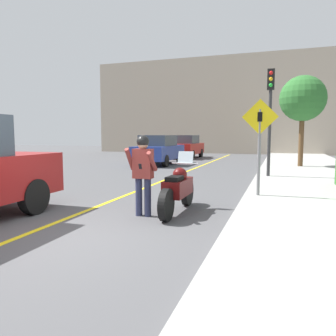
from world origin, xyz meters
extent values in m
plane|color=#4C4C4F|center=(0.00, 0.00, 0.00)|extent=(80.00, 80.00, 0.00)
cube|color=yellow|center=(-0.60, 6.00, 0.00)|extent=(0.12, 36.00, 0.01)
cube|color=#B2A38E|center=(0.00, 26.00, 4.39)|extent=(28.00, 1.20, 8.78)
cylinder|color=black|center=(1.38, 1.49, 0.32)|extent=(0.14, 0.65, 0.65)
cylinder|color=black|center=(1.38, 3.04, 0.32)|extent=(0.14, 0.65, 0.65)
cube|color=#510C0C|center=(1.38, 2.27, 0.55)|extent=(0.40, 1.07, 0.36)
sphere|color=#510C0C|center=(1.38, 2.41, 0.81)|extent=(0.32, 0.32, 0.32)
cube|color=black|center=(1.38, 2.02, 0.77)|extent=(0.28, 0.48, 0.10)
cylinder|color=silver|center=(1.38, 2.80, 1.03)|extent=(0.62, 0.03, 0.03)
cube|color=silver|center=(1.38, 2.87, 1.15)|extent=(0.36, 0.12, 0.31)
cylinder|color=#282D4C|center=(0.69, 1.74, 0.40)|extent=(0.14, 0.14, 0.80)
cylinder|color=#282D4C|center=(0.89, 1.74, 0.40)|extent=(0.14, 0.14, 0.80)
cube|color=maroon|center=(0.79, 1.74, 1.10)|extent=(0.40, 0.22, 0.61)
cylinder|color=maroon|center=(0.54, 1.64, 1.19)|extent=(0.09, 0.37, 0.48)
cylinder|color=maroon|center=(1.04, 1.62, 1.16)|extent=(0.09, 0.43, 0.43)
sphere|color=tan|center=(0.79, 1.74, 1.51)|extent=(0.22, 0.22, 0.22)
sphere|color=black|center=(0.79, 1.74, 1.55)|extent=(0.26, 0.26, 0.26)
cube|color=black|center=(0.85, 1.46, 1.07)|extent=(0.06, 0.05, 0.11)
cylinder|color=black|center=(-1.48, 1.13, 0.38)|extent=(0.23, 0.76, 0.76)
cylinder|color=slate|center=(2.95, 4.25, 1.24)|extent=(0.08, 0.08, 2.21)
cube|color=yellow|center=(2.95, 4.23, 2.15)|extent=(0.91, 0.02, 0.91)
cube|color=black|center=(2.95, 4.21, 2.15)|extent=(0.12, 0.01, 0.24)
cylinder|color=#2D2D30|center=(3.07, 8.53, 2.13)|extent=(0.12, 0.12, 3.99)
cube|color=black|center=(3.07, 8.51, 3.74)|extent=(0.26, 0.22, 0.76)
sphere|color=red|center=(3.07, 8.39, 3.96)|extent=(0.14, 0.14, 0.14)
sphere|color=gold|center=(3.07, 8.39, 3.74)|extent=(0.14, 0.14, 0.14)
sphere|color=green|center=(3.07, 8.39, 3.52)|extent=(0.14, 0.14, 0.14)
cylinder|color=brown|center=(4.46, 13.18, 1.42)|extent=(0.24, 0.24, 2.57)
sphere|color=#2D6B2D|center=(4.46, 13.18, 3.49)|extent=(2.24, 2.24, 2.24)
cylinder|color=black|center=(-3.91, 14.45, 0.32)|extent=(0.22, 0.64, 0.64)
cylinder|color=black|center=(-2.26, 14.45, 0.32)|extent=(0.22, 0.64, 0.64)
cylinder|color=black|center=(-3.91, 11.84, 0.32)|extent=(0.22, 0.64, 0.64)
cylinder|color=black|center=(-2.26, 11.84, 0.32)|extent=(0.22, 0.64, 0.64)
cube|color=navy|center=(-3.08, 13.15, 0.70)|extent=(1.80, 4.20, 0.76)
cube|color=#38424C|center=(-3.08, 12.98, 1.38)|extent=(1.58, 2.18, 0.60)
cylinder|color=black|center=(-3.92, 20.13, 0.32)|extent=(0.22, 0.64, 0.64)
cylinder|color=black|center=(-2.26, 20.13, 0.32)|extent=(0.22, 0.64, 0.64)
cylinder|color=black|center=(-3.92, 17.53, 0.32)|extent=(0.22, 0.64, 0.64)
cylinder|color=black|center=(-2.26, 17.53, 0.32)|extent=(0.22, 0.64, 0.64)
cube|color=#B21E19|center=(-3.09, 18.83, 0.70)|extent=(1.80, 4.20, 0.76)
cube|color=#38424C|center=(-3.09, 18.66, 1.38)|extent=(1.58, 2.18, 0.60)
camera|label=1|loc=(3.44, -4.46, 1.69)|focal=35.00mm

